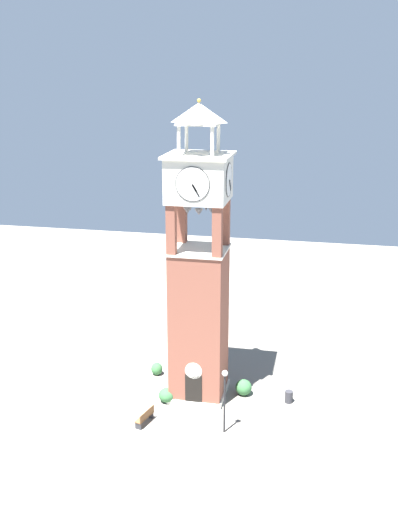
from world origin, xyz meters
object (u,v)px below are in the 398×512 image
(clock_tower, at_px, (199,282))
(park_bench, at_px, (145,417))
(lamp_post, at_px, (225,390))
(trash_bin, at_px, (289,397))

(clock_tower, height_order, park_bench, clock_tower)
(clock_tower, relative_size, lamp_post, 4.71)
(clock_tower, distance_m, lamp_post, 7.02)
(lamp_post, relative_size, trash_bin, 5.11)
(lamp_post, bearing_deg, trash_bin, 50.47)
(lamp_post, bearing_deg, clock_tower, 120.14)
(clock_tower, xyz_separation_m, park_bench, (-2.46, -4.28, -7.43))
(clock_tower, height_order, trash_bin, clock_tower)
(park_bench, bearing_deg, clock_tower, 60.10)
(trash_bin, bearing_deg, lamp_post, -129.53)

